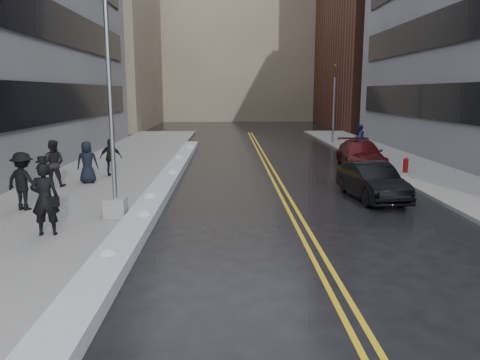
{
  "coord_description": "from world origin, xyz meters",
  "views": [
    {
      "loc": [
        0.26,
        -12.47,
        4.05
      ],
      "look_at": [
        0.64,
        2.07,
        1.3
      ],
      "focal_mm": 35.0,
      "sensor_mm": 36.0,
      "label": 1
    }
  ],
  "objects": [
    {
      "name": "lamppost",
      "position": [
        -3.3,
        2.0,
        2.53
      ],
      "size": [
        0.65,
        0.65,
        7.62
      ],
      "color": "gray",
      "rests_on": "sidewalk_west"
    },
    {
      "name": "building_far",
      "position": [
        2.0,
        60.0,
        11.0
      ],
      "size": [
        36.0,
        16.0,
        22.0
      ],
      "primitive_type": "cube",
      "color": "gray",
      "rests_on": "ground"
    },
    {
      "name": "building_east_far",
      "position": [
        19.0,
        42.0,
        14.0
      ],
      "size": [
        14.0,
        20.0,
        28.0
      ],
      "primitive_type": "cube",
      "color": "#562D21",
      "rests_on": "ground"
    },
    {
      "name": "fire_hydrant",
      "position": [
        9.0,
        10.0,
        0.55
      ],
      "size": [
        0.26,
        0.26,
        0.73
      ],
      "color": "maroon",
      "rests_on": "sidewalk_east"
    },
    {
      "name": "building_west_far",
      "position": [
        -15.5,
        44.0,
        9.0
      ],
      "size": [
        14.0,
        22.0,
        18.0
      ],
      "primitive_type": "cube",
      "color": "gray",
      "rests_on": "ground"
    },
    {
      "name": "sidewalk_west",
      "position": [
        -5.75,
        10.0,
        0.07
      ],
      "size": [
        5.5,
        50.0,
        0.15
      ],
      "primitive_type": "cube",
      "color": "gray",
      "rests_on": "ground"
    },
    {
      "name": "ground",
      "position": [
        0.0,
        0.0,
        0.0
      ],
      "size": [
        160.0,
        160.0,
        0.0
      ],
      "primitive_type": "plane",
      "color": "black",
      "rests_on": "ground"
    },
    {
      "name": "pedestrian_c",
      "position": [
        -5.81,
        7.65,
        1.06
      ],
      "size": [
        0.98,
        0.72,
        1.82
      ],
      "primitive_type": "imported",
      "rotation": [
        0.0,
        0.0,
        3.32
      ],
      "color": "black",
      "rests_on": "sidewalk_west"
    },
    {
      "name": "traffic_signal",
      "position": [
        8.5,
        24.0,
        3.4
      ],
      "size": [
        0.16,
        0.2,
        6.0
      ],
      "color": "gray",
      "rests_on": "sidewalk_east"
    },
    {
      "name": "sidewalk_east",
      "position": [
        10.0,
        10.0,
        0.07
      ],
      "size": [
        4.0,
        50.0,
        0.15
      ],
      "primitive_type": "cube",
      "color": "gray",
      "rests_on": "ground"
    },
    {
      "name": "pedestrian_east",
      "position": [
        9.22,
        19.01,
        1.01
      ],
      "size": [
        1.06,
        1.0,
        1.73
      ],
      "primitive_type": "imported",
      "rotation": [
        0.0,
        0.0,
        3.7
      ],
      "color": "navy",
      "rests_on": "sidewalk_east"
    },
    {
      "name": "lane_line_left",
      "position": [
        2.35,
        10.0,
        0.0
      ],
      "size": [
        0.12,
        50.0,
        0.01
      ],
      "primitive_type": "cube",
      "color": "gold",
      "rests_on": "ground"
    },
    {
      "name": "snow_ridge",
      "position": [
        -2.45,
        8.0,
        0.17
      ],
      "size": [
        0.9,
        30.0,
        0.34
      ],
      "primitive_type": "cube",
      "color": "silver",
      "rests_on": "ground"
    },
    {
      "name": "car_black",
      "position": [
        5.74,
        4.88,
        0.69
      ],
      "size": [
        1.88,
        4.34,
        1.39
      ],
      "primitive_type": "imported",
      "rotation": [
        0.0,
        0.0,
        0.1
      ],
      "color": "black",
      "rests_on": "ground"
    },
    {
      "name": "pedestrian_fedora",
      "position": [
        -4.75,
        0.12,
        1.17
      ],
      "size": [
        0.8,
        0.59,
        2.03
      ],
      "primitive_type": "imported",
      "rotation": [
        0.0,
        0.0,
        3.29
      ],
      "color": "black",
      "rests_on": "sidewalk_west"
    },
    {
      "name": "pedestrian_e",
      "position": [
        -6.56,
        2.99,
        1.12
      ],
      "size": [
        1.43,
        1.09,
        1.95
      ],
      "primitive_type": "imported",
      "rotation": [
        0.0,
        0.0,
        2.81
      ],
      "color": "black",
      "rests_on": "sidewalk_west"
    },
    {
      "name": "car_maroon",
      "position": [
        7.39,
        12.24,
        0.74
      ],
      "size": [
        2.46,
        5.22,
        1.47
      ],
      "primitive_type": "imported",
      "rotation": [
        0.0,
        0.0,
        -0.08
      ],
      "color": "#3E090D",
      "rests_on": "ground"
    },
    {
      "name": "pedestrian_d",
      "position": [
        -5.21,
        9.37,
        1.02
      ],
      "size": [
        1.03,
        0.45,
        1.75
      ],
      "primitive_type": "imported",
      "rotation": [
        0.0,
        0.0,
        3.12
      ],
      "color": "black",
      "rests_on": "sidewalk_west"
    },
    {
      "name": "pedestrian_b",
      "position": [
        -7.0,
        6.95,
        1.13
      ],
      "size": [
        0.96,
        0.75,
        1.95
      ],
      "primitive_type": "imported",
      "rotation": [
        0.0,
        0.0,
        3.16
      ],
      "color": "black",
      "rests_on": "sidewalk_west"
    },
    {
      "name": "lane_line_right",
      "position": [
        2.65,
        10.0,
        0.0
      ],
      "size": [
        0.12,
        50.0,
        0.01
      ],
      "primitive_type": "cube",
      "color": "gold",
      "rests_on": "ground"
    }
  ]
}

